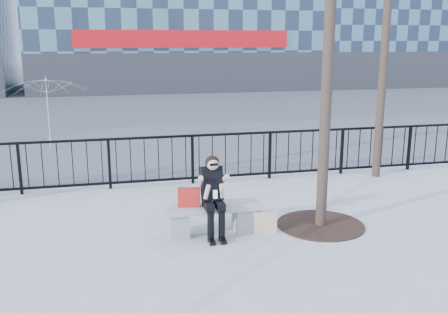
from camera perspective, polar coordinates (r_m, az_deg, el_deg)
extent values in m
plane|color=#9D9E99|center=(8.38, -1.42, -8.71)|extent=(120.00, 120.00, 0.00)
cube|color=#474747|center=(22.89, -9.21, 5.14)|extent=(60.00, 23.00, 0.01)
cube|color=black|center=(10.93, -4.70, 2.34)|extent=(14.00, 0.05, 0.05)
cube|color=black|center=(11.15, -4.61, -2.51)|extent=(14.00, 0.05, 0.05)
cube|color=#2D2D30|center=(29.99, -4.51, 9.42)|extent=(18.00, 0.08, 2.40)
cube|color=#AA0B10|center=(29.87, -4.56, 13.25)|extent=(12.60, 0.12, 1.00)
cube|color=#2D2D30|center=(36.67, 23.13, 9.10)|extent=(16.00, 0.08, 2.40)
cylinder|color=black|center=(11.90, 18.08, 14.35)|extent=(0.18, 0.18, 7.00)
cylinder|color=black|center=(8.85, 10.95, -7.67)|extent=(1.50, 1.50, 0.02)
cube|color=gray|center=(8.22, -5.22, -7.71)|extent=(0.32, 0.38, 0.40)
cube|color=gray|center=(8.43, 2.26, -7.12)|extent=(0.32, 0.38, 0.40)
cube|color=gray|center=(8.23, -1.44, -5.83)|extent=(1.65, 0.46, 0.09)
cube|color=#B31F16|center=(8.12, -4.01, -4.67)|extent=(0.39, 0.23, 0.30)
cube|color=beige|center=(8.37, 4.65, -7.40)|extent=(0.42, 0.22, 0.38)
imported|color=yellow|center=(15.30, -19.43, 4.69)|extent=(2.49, 2.53, 2.14)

